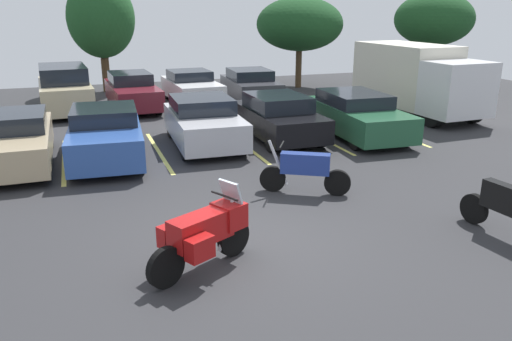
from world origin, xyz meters
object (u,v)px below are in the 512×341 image
car_blue (106,135)px  car_far_charcoal (250,85)px  car_tan (15,140)px  car_far_white (191,88)px  motorcycle_third (510,209)px  car_far_champagne (65,89)px  car_black (278,117)px  box_truck (416,78)px  motorcycle_touring (205,232)px  motorcycle_second (304,169)px  car_silver (204,122)px  car_green (356,115)px  car_far_maroon (132,91)px

car_blue → car_far_charcoal: (6.99, 7.68, -0.01)m
car_tan → car_far_white: car_tan is taller
motorcycle_third → car_far_champagne: bearing=116.4°
car_black → car_far_champagne: size_ratio=0.89×
box_truck → motorcycle_touring: bearing=-139.1°
motorcycle_second → car_far_charcoal: 12.46m
car_far_white → motorcycle_touring: bearing=-101.8°
car_silver → car_far_champagne: (-4.10, 7.23, 0.20)m
motorcycle_touring → car_green: (7.08, 7.27, 0.06)m
car_black → car_far_champagne: car_far_champagne is taller
car_blue → car_far_white: bearing=62.0°
car_blue → car_far_champagne: car_far_champagne is taller
car_green → car_far_white: 8.87m
motorcycle_third → car_tan: (-9.11, 8.21, 0.12)m
box_truck → car_far_champagne: bearing=158.4°
car_tan → car_far_maroon: (3.98, 7.31, 0.03)m
motorcycle_third → car_blue: car_blue is taller
car_green → car_far_champagne: 12.08m
motorcycle_touring → car_blue: bearing=98.6°
car_green → car_far_champagne: (-9.27, 7.74, 0.22)m
motorcycle_touring → car_green: car_green is taller
motorcycle_touring → car_far_champagne: bearing=98.3°
car_green → car_blue: bearing=-179.3°
motorcycle_second → car_far_white: 12.53m
motorcycle_touring → car_black: 8.99m
motorcycle_touring → box_truck: box_truck is taller
car_black → car_far_white: bearing=99.5°
car_blue → car_far_white: size_ratio=1.04×
car_far_maroon → box_truck: bearing=-25.2°
car_far_maroon → box_truck: size_ratio=0.80×
motorcycle_second → car_blue: bearing=132.9°
motorcycle_touring → motorcycle_third: bearing=-7.9°
car_blue → box_truck: size_ratio=0.76×
motorcycle_third → car_far_champagne: car_far_champagne is taller
car_silver → car_far_charcoal: (3.99, 7.08, -0.02)m
car_green → car_far_white: bearing=115.9°
motorcycle_third → car_black: car_black is taller
motorcycle_second → motorcycle_third: motorcycle_third is taller
car_silver → car_far_charcoal: size_ratio=0.98×
car_tan → car_far_maroon: size_ratio=0.97×
car_tan → car_far_maroon: 8.32m
motorcycle_touring → car_green: size_ratio=0.40×
car_far_champagne → car_far_charcoal: size_ratio=1.10×
car_green → car_far_charcoal: 7.68m
car_far_maroon → motorcycle_third: bearing=-71.7°
car_black → car_far_maroon: (-3.95, 6.93, 0.02)m
motorcycle_touring → motorcycle_third: (5.63, -0.78, -0.08)m
motorcycle_second → car_green: 6.07m
car_blue → car_green: bearing=0.7°
car_tan → car_black: size_ratio=1.10×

